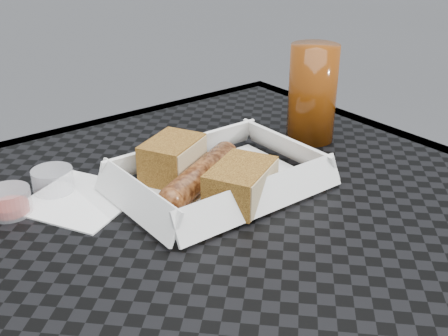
% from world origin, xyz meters
% --- Properties ---
extents(patio_table, '(0.80, 0.80, 0.74)m').
position_xyz_m(patio_table, '(0.00, 0.00, 0.67)').
color(patio_table, black).
rests_on(patio_table, ground).
extents(food_tray, '(0.22, 0.15, 0.00)m').
position_xyz_m(food_tray, '(0.06, 0.08, 0.75)').
color(food_tray, white).
rests_on(food_tray, patio_table).
extents(bratwurst, '(0.16, 0.10, 0.03)m').
position_xyz_m(bratwurst, '(0.03, 0.09, 0.77)').
color(bratwurst, brown).
rests_on(bratwurst, food_tray).
extents(bread_near, '(0.10, 0.09, 0.05)m').
position_xyz_m(bread_near, '(0.02, 0.14, 0.77)').
color(bread_near, olive).
rests_on(bread_near, food_tray).
extents(bread_far, '(0.11, 0.09, 0.05)m').
position_xyz_m(bread_far, '(0.05, 0.03, 0.77)').
color(bread_far, olive).
rests_on(bread_far, food_tray).
extents(veg_garnish, '(0.03, 0.03, 0.00)m').
position_xyz_m(veg_garnish, '(0.11, 0.04, 0.75)').
color(veg_garnish, '#F1540A').
rests_on(veg_garnish, food_tray).
extents(napkin, '(0.16, 0.16, 0.00)m').
position_xyz_m(napkin, '(-0.09, 0.16, 0.75)').
color(napkin, white).
rests_on(napkin, patio_table).
extents(condiment_cup_sauce, '(0.05, 0.05, 0.03)m').
position_xyz_m(condiment_cup_sauce, '(-0.17, 0.18, 0.76)').
color(condiment_cup_sauce, maroon).
rests_on(condiment_cup_sauce, patio_table).
extents(condiment_cup_empty, '(0.05, 0.05, 0.03)m').
position_xyz_m(condiment_cup_empty, '(-0.11, 0.20, 0.76)').
color(condiment_cup_empty, silver).
rests_on(condiment_cup_empty, patio_table).
extents(drink_glass, '(0.07, 0.07, 0.14)m').
position_xyz_m(drink_glass, '(0.26, 0.13, 0.82)').
color(drink_glass, '#5E2908').
rests_on(drink_glass, patio_table).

